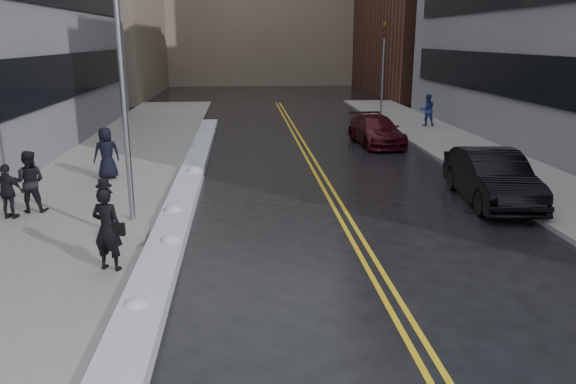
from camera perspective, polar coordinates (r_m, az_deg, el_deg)
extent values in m
plane|color=black|center=(12.89, -2.18, -8.31)|extent=(160.00, 160.00, 0.00)
cube|color=gray|center=(23.00, -17.81, 1.80)|extent=(5.50, 50.00, 0.15)
cube|color=gray|center=(24.71, 20.55, 2.46)|extent=(4.00, 50.00, 0.15)
cube|color=gold|center=(22.58, 2.65, 2.10)|extent=(0.12, 50.00, 0.01)
cube|color=gold|center=(22.62, 3.41, 2.12)|extent=(0.12, 50.00, 0.01)
cube|color=silver|center=(20.51, -10.04, 1.00)|extent=(0.90, 30.00, 0.34)
cube|color=gray|center=(14.85, -15.40, -3.76)|extent=(0.65, 0.65, 0.60)
cylinder|color=gray|center=(14.11, -16.51, 11.00)|extent=(0.14, 0.14, 7.00)
cylinder|color=maroon|center=(24.23, 18.49, 3.32)|extent=(0.24, 0.24, 0.60)
sphere|color=maroon|center=(24.17, 18.55, 4.01)|extent=(0.26, 0.26, 0.26)
cylinder|color=maroon|center=(24.22, 18.50, 3.43)|extent=(0.25, 0.10, 0.10)
cylinder|color=gray|center=(36.99, 9.58, 11.23)|extent=(0.14, 0.14, 5.00)
imported|color=#594C0C|center=(36.91, 9.79, 15.88)|extent=(0.16, 0.20, 1.00)
imported|color=black|center=(13.04, -17.87, -3.56)|extent=(0.81, 0.66, 1.92)
imported|color=black|center=(18.28, -24.77, 0.98)|extent=(0.92, 0.72, 1.85)
imported|color=black|center=(21.66, -17.96, 3.78)|extent=(1.11, 0.95, 1.91)
imported|color=black|center=(17.89, -26.55, 0.05)|extent=(1.00, 0.59, 1.60)
imported|color=navy|center=(34.48, 13.95, 8.09)|extent=(0.93, 0.74, 1.86)
imported|color=black|center=(19.22, 20.00, 1.41)|extent=(2.19, 5.26, 1.69)
imported|color=#3D0911|center=(28.57, 8.96, 6.18)|extent=(2.31, 5.02, 1.42)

